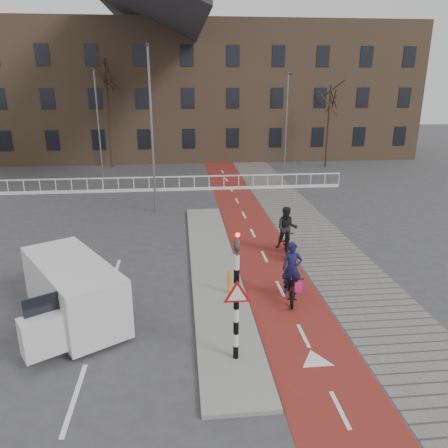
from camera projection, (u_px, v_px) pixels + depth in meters
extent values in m
plane|color=#38383A|center=(247.00, 321.00, 13.40)|extent=(120.00, 120.00, 0.00)
cube|color=maroon|center=(247.00, 220.00, 22.99)|extent=(2.50, 60.00, 0.01)
cube|color=slate|center=(299.00, 219.00, 23.26)|extent=(3.00, 60.00, 0.01)
cube|color=gray|center=(214.00, 267.00, 17.09)|extent=(1.80, 16.00, 0.12)
cylinder|color=black|center=(236.00, 309.00, 10.96)|extent=(0.14, 0.14, 2.88)
imported|color=black|center=(237.00, 240.00, 10.39)|extent=(0.13, 0.16, 0.80)
cylinder|color=#FF0C05|center=(238.00, 235.00, 10.20)|extent=(0.11, 0.02, 0.11)
cylinder|color=orange|center=(229.00, 282.00, 14.78)|extent=(0.12, 0.12, 0.82)
imported|color=black|center=(291.00, 285.00, 14.54)|extent=(0.99, 2.03, 1.02)
imported|color=#14163D|center=(292.00, 268.00, 14.35)|extent=(0.71, 0.53, 1.78)
cube|color=#DC1F7B|center=(298.00, 287.00, 13.97)|extent=(0.26, 0.19, 0.29)
imported|color=black|center=(286.00, 241.00, 18.34)|extent=(0.94, 2.01, 1.17)
imported|color=black|center=(287.00, 228.00, 18.17)|extent=(1.01, 0.86, 1.83)
cube|color=silver|center=(74.00, 289.00, 13.18)|extent=(3.81, 4.67, 1.76)
cube|color=#209346|center=(44.00, 294.00, 13.13)|extent=(1.49, 2.41, 0.55)
cube|color=#209346|center=(104.00, 291.00, 13.30)|extent=(1.49, 2.41, 0.55)
cube|color=black|center=(56.00, 308.00, 11.31)|extent=(1.38, 0.87, 0.90)
cylinder|color=black|center=(68.00, 340.00, 11.84)|extent=(0.51, 0.64, 0.62)
cylinder|color=black|center=(120.00, 323.00, 12.70)|extent=(0.51, 0.64, 0.62)
cylinder|color=black|center=(37.00, 299.00, 14.10)|extent=(0.51, 0.64, 0.62)
cylinder|color=black|center=(82.00, 286.00, 14.96)|extent=(0.51, 0.64, 0.62)
cube|color=silver|center=(133.00, 178.00, 28.69)|extent=(28.00, 0.08, 0.08)
cube|color=silver|center=(134.00, 190.00, 28.96)|extent=(28.00, 0.10, 0.20)
cube|color=#7F6047|center=(166.00, 92.00, 41.48)|extent=(46.00, 10.00, 12.00)
cylinder|color=black|center=(108.00, 114.00, 35.82)|extent=(0.26, 0.26, 8.78)
cylinder|color=black|center=(328.00, 127.00, 36.34)|extent=(0.20, 0.20, 6.73)
cylinder|color=slate|center=(152.00, 133.00, 23.14)|extent=(0.12, 0.12, 8.79)
cylinder|color=slate|center=(98.00, 125.00, 32.27)|extent=(0.12, 0.12, 7.85)
cylinder|color=slate|center=(286.00, 122.00, 35.28)|extent=(0.12, 0.12, 7.65)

